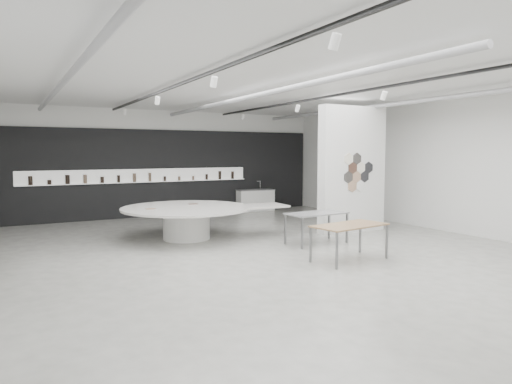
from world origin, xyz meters
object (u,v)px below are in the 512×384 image
sample_table_stone (316,215)px  kitchen_counter (255,200)px  partition_column (352,170)px  sample_table_wood (350,227)px  display_island (189,218)px

sample_table_stone → kitchen_counter: size_ratio=1.04×
partition_column → kitchen_counter: bearing=91.2°
kitchen_counter → sample_table_wood: bearing=-101.2°
partition_column → display_island: (-4.50, 1.23, -1.24)m
display_island → partition_column: bearing=-12.8°
sample_table_stone → kitchen_counter: kitchen_counter is taller
display_island → sample_table_stone: size_ratio=2.81×
partition_column → sample_table_wood: bearing=-131.5°
display_island → sample_table_wood: (2.11, -3.93, 0.15)m
display_island → sample_table_wood: size_ratio=2.53×
sample_table_wood → kitchen_counter: (2.27, 8.22, -0.29)m
partition_column → sample_table_wood: 3.77m
partition_column → display_island: bearing=164.7°
kitchen_counter → sample_table_stone: bearing=-101.5°
display_island → kitchen_counter: (4.39, 4.29, -0.14)m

